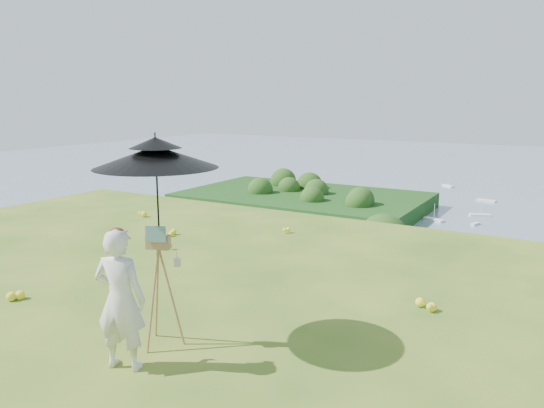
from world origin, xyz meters
The scene contains 11 objects.
ground centered at (0.00, 0.00, 0.00)m, with size 14.00×14.00×0.00m, color #36631C.
shoreline_tier centered at (0.00, 75.00, -36.00)m, with size 170.00×28.00×8.00m, color #6C6256.
peninsula centered at (-75.00, 155.00, -29.00)m, with size 90.00×60.00×12.00m, color #15350E, non-canonical shape.
slope_trees centered at (0.00, 35.00, -15.00)m, with size 110.00×50.00×6.00m, color #254815, non-canonical shape.
harbor_town centered at (0.00, 75.00, -29.50)m, with size 110.00×22.00×5.00m, color silver, non-canonical shape.
moored_boats centered at (-12.50, 161.00, -33.65)m, with size 140.00×140.00×0.70m, color white, non-canonical shape.
wildflowers centered at (0.00, 0.25, 0.06)m, with size 10.00×10.50×0.12m, color yellow, non-canonical shape.
painter centered at (1.93, -0.82, 0.76)m, with size 0.55×0.36×1.51m, color white.
field_easel centered at (1.91, -0.21, 0.71)m, with size 0.54×0.54×1.42m, color olive, non-canonical shape.
sun_umbrella centered at (1.91, -0.18, 1.80)m, with size 1.36×1.36×1.26m, color black, non-canonical shape.
painter_cap centered at (1.93, -0.82, 1.47)m, with size 0.19×0.22×0.10m, color #CA6F71, non-canonical shape.
Camera 1 is at (5.88, -4.47, 2.78)m, focal length 35.00 mm.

